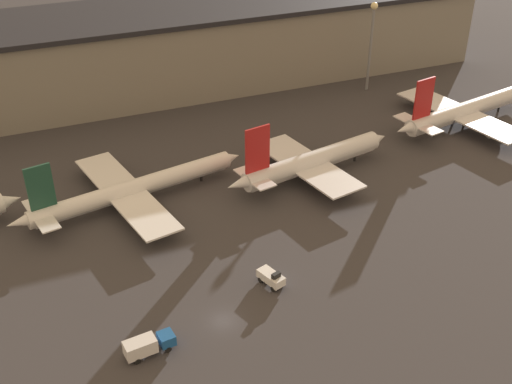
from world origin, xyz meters
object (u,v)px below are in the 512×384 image
airplane_2 (311,162)px  service_vehicle_1 (148,345)px  service_vehicle_3 (271,278)px  airplane_3 (464,111)px  airplane_1 (132,189)px

airplane_2 → service_vehicle_1: (-42.47, -35.02, -1.78)m
service_vehicle_1 → service_vehicle_3: (21.49, 7.04, -0.26)m
service_vehicle_3 → airplane_3: bearing=100.8°
airplane_2 → service_vehicle_1: airplane_2 is taller
airplane_3 → service_vehicle_1: size_ratio=5.97×
service_vehicle_3 → airplane_2: bearing=124.6°
airplane_2 → airplane_3: airplane_2 is taller
service_vehicle_1 → service_vehicle_3: service_vehicle_3 is taller
service_vehicle_1 → service_vehicle_3: bearing=11.4°
airplane_3 → service_vehicle_3: 74.23m
service_vehicle_1 → service_vehicle_3: size_ratio=1.43×
airplane_1 → service_vehicle_1: airplane_1 is taller
airplane_3 → service_vehicle_1: airplane_3 is taller
airplane_1 → service_vehicle_1: bearing=-111.5°
airplane_1 → service_vehicle_1: size_ratio=6.42×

